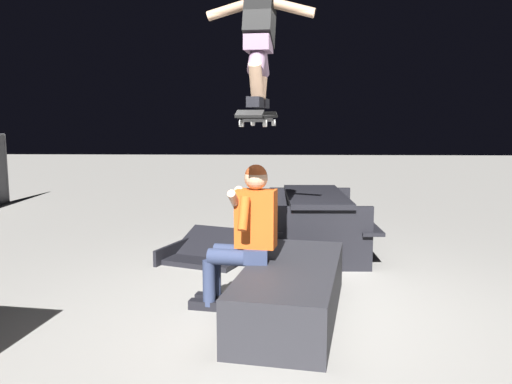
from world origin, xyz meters
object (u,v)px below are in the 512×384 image
object	(u,v)px
skater_airborne	(260,30)
picnic_table_back	(315,214)
ledge_box_main	(291,291)
person_sitting_on_ledge	(244,231)
skateboard	(259,117)
kicker_ramp	(210,253)

from	to	relation	value
skater_airborne	picnic_table_back	distance (m)	2.86
ledge_box_main	picnic_table_back	world-z (taller)	picnic_table_back
ledge_box_main	person_sitting_on_ledge	distance (m)	0.65
skateboard	skater_airborne	distance (m)	0.69
kicker_ramp	picnic_table_back	world-z (taller)	picnic_table_back
skateboard	picnic_table_back	bearing A→B (deg)	-16.59
ledge_box_main	picnic_table_back	distance (m)	2.18
person_sitting_on_ledge	picnic_table_back	world-z (taller)	person_sitting_on_ledge
ledge_box_main	skateboard	size ratio (longest dim) A/B	1.83
kicker_ramp	person_sitting_on_ledge	bearing A→B (deg)	-162.98
person_sitting_on_ledge	skater_airborne	world-z (taller)	skater_airborne
ledge_box_main	person_sitting_on_ledge	world-z (taller)	person_sitting_on_ledge
person_sitting_on_ledge	kicker_ramp	world-z (taller)	person_sitting_on_ledge
ledge_box_main	kicker_ramp	world-z (taller)	ledge_box_main
person_sitting_on_ledge	skateboard	distance (m)	1.00
skater_airborne	picnic_table_back	size ratio (longest dim) A/B	0.65
ledge_box_main	picnic_table_back	size ratio (longest dim) A/B	1.09
person_sitting_on_ledge	skater_airborne	bearing A→B (deg)	-128.95
ledge_box_main	kicker_ramp	size ratio (longest dim) A/B	1.56
skateboard	kicker_ramp	distance (m)	2.52
person_sitting_on_ledge	picnic_table_back	bearing A→B (deg)	-21.18
skateboard	kicker_ramp	size ratio (longest dim) A/B	0.85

